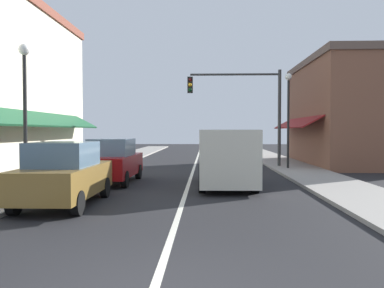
{
  "coord_description": "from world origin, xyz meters",
  "views": [
    {
      "loc": [
        0.68,
        -4.82,
        2.08
      ],
      "look_at": [
        -0.04,
        15.25,
        1.42
      ],
      "focal_mm": 37.17,
      "sensor_mm": 36.0,
      "label": 1
    }
  ],
  "objects_px": {
    "traffic_signal_mast_arm": "(247,101)",
    "van_in_lane": "(225,156)",
    "parked_car_nearest_left": "(64,174)",
    "parked_car_second_left": "(112,161)",
    "street_lamp_right_mid": "(288,106)",
    "street_lamp_left_near": "(25,94)"
  },
  "relations": [
    {
      "from": "traffic_signal_mast_arm",
      "to": "street_lamp_left_near",
      "type": "xyz_separation_m",
      "value": [
        -7.95,
        -10.17,
        -0.55
      ]
    },
    {
      "from": "parked_car_nearest_left",
      "to": "street_lamp_right_mid",
      "type": "distance_m",
      "value": 13.42
    },
    {
      "from": "parked_car_second_left",
      "to": "parked_car_nearest_left",
      "type": "bearing_deg",
      "value": -91.78
    },
    {
      "from": "van_in_lane",
      "to": "street_lamp_right_mid",
      "type": "bearing_deg",
      "value": 59.07
    },
    {
      "from": "parked_car_nearest_left",
      "to": "parked_car_second_left",
      "type": "height_order",
      "value": "same"
    },
    {
      "from": "parked_car_second_left",
      "to": "van_in_lane",
      "type": "distance_m",
      "value": 4.55
    },
    {
      "from": "traffic_signal_mast_arm",
      "to": "parked_car_nearest_left",
      "type": "bearing_deg",
      "value": -118.22
    },
    {
      "from": "traffic_signal_mast_arm",
      "to": "van_in_lane",
      "type": "bearing_deg",
      "value": -101.53
    },
    {
      "from": "van_in_lane",
      "to": "traffic_signal_mast_arm",
      "type": "distance_m",
      "value": 8.18
    },
    {
      "from": "van_in_lane",
      "to": "traffic_signal_mast_arm",
      "type": "bearing_deg",
      "value": 77.45
    },
    {
      "from": "parked_car_second_left",
      "to": "street_lamp_right_mid",
      "type": "xyz_separation_m",
      "value": [
        8.07,
        5.45,
        2.53
      ]
    },
    {
      "from": "street_lamp_left_near",
      "to": "van_in_lane",
      "type": "bearing_deg",
      "value": 22.0
    },
    {
      "from": "street_lamp_right_mid",
      "to": "parked_car_second_left",
      "type": "bearing_deg",
      "value": -145.98
    },
    {
      "from": "parked_car_second_left",
      "to": "street_lamp_right_mid",
      "type": "relative_size",
      "value": 0.81
    },
    {
      "from": "street_lamp_right_mid",
      "to": "parked_car_nearest_left",
      "type": "bearing_deg",
      "value": -128.88
    },
    {
      "from": "street_lamp_left_near",
      "to": "parked_car_second_left",
      "type": "bearing_deg",
      "value": 60.34
    },
    {
      "from": "parked_car_nearest_left",
      "to": "traffic_signal_mast_arm",
      "type": "height_order",
      "value": "traffic_signal_mast_arm"
    },
    {
      "from": "parked_car_nearest_left",
      "to": "traffic_signal_mast_arm",
      "type": "relative_size",
      "value": 0.75
    },
    {
      "from": "parked_car_nearest_left",
      "to": "street_lamp_left_near",
      "type": "relative_size",
      "value": 0.86
    },
    {
      "from": "van_in_lane",
      "to": "street_lamp_left_near",
      "type": "relative_size",
      "value": 1.09
    },
    {
      "from": "parked_car_nearest_left",
      "to": "parked_car_second_left",
      "type": "relative_size",
      "value": 1.0
    },
    {
      "from": "parked_car_second_left",
      "to": "street_lamp_right_mid",
      "type": "distance_m",
      "value": 10.06
    }
  ]
}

